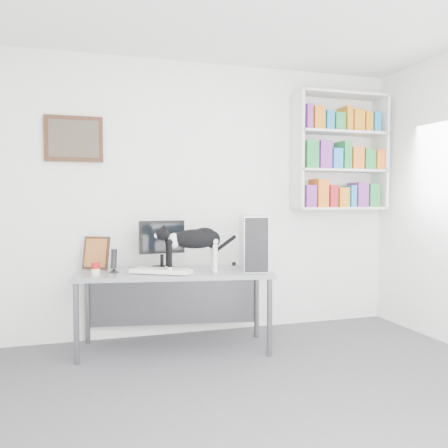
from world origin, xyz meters
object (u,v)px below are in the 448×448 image
object	(u,v)px
desk	(175,310)
speaker	(114,260)
bookshelf	(340,152)
monitor	(162,244)
leaning_print	(96,252)
soup_can	(96,269)
cat	(194,250)
keyboard	(162,271)
pc_tower	(253,242)

from	to	relation	value
desk	speaker	distance (m)	0.70
bookshelf	monitor	world-z (taller)	bookshelf
bookshelf	leaning_print	world-z (taller)	bookshelf
leaning_print	soup_can	xyz separation A→B (m)	(-0.02, -0.37, -0.10)
monitor	cat	xyz separation A→B (m)	(0.22, -0.36, -0.03)
keyboard	soup_can	bearing A→B (deg)	-156.81
soup_can	cat	size ratio (longest dim) A/B	0.16
bookshelf	desk	size ratio (longest dim) A/B	0.73
pc_tower	cat	bearing A→B (deg)	-158.97
monitor	pc_tower	bearing A→B (deg)	-24.17
keyboard	pc_tower	distance (m)	0.88
keyboard	speaker	xyz separation A→B (m)	(-0.39, 0.16, 0.09)
soup_can	cat	bearing A→B (deg)	-8.81
soup_can	desk	bearing A→B (deg)	2.82
cat	bookshelf	bearing A→B (deg)	17.51
desk	leaning_print	world-z (taller)	leaning_print
pc_tower	keyboard	bearing A→B (deg)	-165.16
bookshelf	leaning_print	size ratio (longest dim) A/B	4.04
desk	speaker	world-z (taller)	speaker
leaning_print	speaker	bearing A→B (deg)	-32.79
monitor	speaker	size ratio (longest dim) A/B	2.11
keyboard	pc_tower	world-z (taller)	pc_tower
monitor	keyboard	size ratio (longest dim) A/B	0.87
bookshelf	leaning_print	bearing A→B (deg)	-179.64
speaker	soup_can	bearing A→B (deg)	-121.45
speaker	keyboard	bearing A→B (deg)	4.91
soup_can	monitor	bearing A→B (deg)	20.95
bookshelf	cat	distance (m)	2.03
desk	speaker	size ratio (longest dim) A/B	7.95
keyboard	pc_tower	size ratio (longest dim) A/B	1.07
monitor	desk	bearing A→B (deg)	-72.99
keyboard	pc_tower	bearing A→B (deg)	31.23
desk	soup_can	size ratio (longest dim) A/B	16.38
keyboard	soup_can	world-z (taller)	soup_can
desk	speaker	bearing A→B (deg)	-176.86
pc_tower	cat	distance (m)	0.58
bookshelf	speaker	size ratio (longest dim) A/B	5.80
keyboard	soup_can	xyz separation A→B (m)	(-0.55, 0.07, 0.03)
desk	cat	distance (m)	0.59
leaning_print	soup_can	size ratio (longest dim) A/B	2.96
bookshelf	keyboard	world-z (taller)	bookshelf
desk	pc_tower	world-z (taller)	pc_tower
pc_tower	soup_can	bearing A→B (deg)	-168.33
bookshelf	pc_tower	distance (m)	1.52
leaning_print	keyboard	bearing A→B (deg)	-9.14
bookshelf	desk	bearing A→B (deg)	-169.34
pc_tower	soup_can	size ratio (longest dim) A/B	4.67
leaning_print	cat	bearing A→B (deg)	-1.36
speaker	cat	size ratio (longest dim) A/B	0.33
monitor	soup_can	world-z (taller)	monitor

